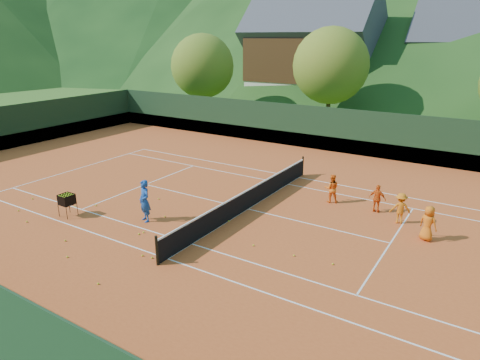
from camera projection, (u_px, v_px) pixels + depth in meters
The scene contains 33 objects.
ground at pixel (248, 209), 19.59m from camera, with size 400.00×400.00×0.00m, color #30571B.
clay_court at pixel (248, 209), 19.59m from camera, with size 40.00×24.00×0.02m, color #B94A1E.
coach at pixel (145, 201), 18.04m from camera, with size 0.67×0.44×1.83m, color #18479F.
student_a at pixel (332, 188), 20.20m from camera, with size 0.67×0.52×1.38m, color orange.
student_b at pixel (377, 199), 19.04m from camera, with size 0.76×0.31×1.29m, color #EC5B14.
student_c at pixel (428, 223), 16.39m from camera, with size 0.68×0.44×1.40m, color orange.
student_d at pixel (400, 208), 17.93m from camera, with size 0.86×0.49×1.33m, color orange.
tennis_ball_0 at pixel (229, 221), 18.22m from camera, with size 0.07×0.07×0.07m, color #BFD723.
tennis_ball_2 at pixel (98, 284), 13.60m from camera, with size 0.07×0.07×0.07m, color #BFD723.
tennis_ball_3 at pixel (96, 205), 19.90m from camera, with size 0.07×0.07×0.07m, color #BFD723.
tennis_ball_4 at pixel (294, 255), 15.35m from camera, with size 0.07×0.07×0.07m, color #BFD723.
tennis_ball_5 at pixel (143, 256), 15.35m from camera, with size 0.07×0.07×0.07m, color #BFD723.
tennis_ball_6 at pixel (19, 211), 19.32m from camera, with size 0.07×0.07×0.07m, color #BFD723.
tennis_ball_7 at pixel (333, 264), 14.78m from camera, with size 0.07×0.07×0.07m, color #BFD723.
tennis_ball_8 at pixel (152, 258), 15.19m from camera, with size 0.07×0.07×0.07m, color #BFD723.
tennis_ball_9 at pixel (32, 199), 20.76m from camera, with size 0.07×0.07×0.07m, color #BFD723.
tennis_ball_10 at pixel (27, 222), 18.16m from camera, with size 0.07×0.07×0.07m, color #BFD723.
tennis_ball_11 at pixel (67, 257), 15.25m from camera, with size 0.07×0.07×0.07m, color #BFD723.
tennis_ball_12 at pixel (144, 232), 17.17m from camera, with size 0.07×0.07×0.07m, color #BFD723.
tennis_ball_13 at pixel (165, 217), 18.67m from camera, with size 0.07×0.07×0.07m, color #BFD723.
tennis_ball_14 at pixel (65, 241), 16.47m from camera, with size 0.07×0.07×0.07m, color #BFD723.
tennis_ball_15 at pixel (159, 199), 20.73m from camera, with size 0.07×0.07×0.07m, color #BFD723.
tennis_ball_16 at pixel (253, 245), 16.10m from camera, with size 0.07×0.07×0.07m, color #BFD723.
tennis_ball_17 at pixel (75, 206), 19.81m from camera, with size 0.07×0.07×0.07m, color #BFD723.
tennis_ball_18 at pixel (139, 234), 17.02m from camera, with size 0.07×0.07×0.07m, color #BFD723.
court_lines at pixel (248, 209), 19.58m from camera, with size 23.83×11.03×0.00m.
tennis_net at pixel (248, 199), 19.42m from camera, with size 0.10×12.07×1.10m.
perimeter_fence at pixel (248, 183), 19.18m from camera, with size 40.40×24.24×3.00m.
ball_hopper at pixel (67, 200), 18.60m from camera, with size 0.57×0.57×1.00m.
chalet_left at pixel (312, 55), 46.90m from camera, with size 13.80×9.93×12.92m.
chalet_mid at pixel (478, 64), 42.21m from camera, with size 12.65×8.82×11.45m.
tree_a at pixel (203, 66), 40.57m from camera, with size 6.00×6.00×7.88m.
tree_b at pixel (331, 66), 35.99m from camera, with size 6.40×6.40×8.40m.
Camera 1 is at (9.40, -15.52, 7.51)m, focal length 32.00 mm.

